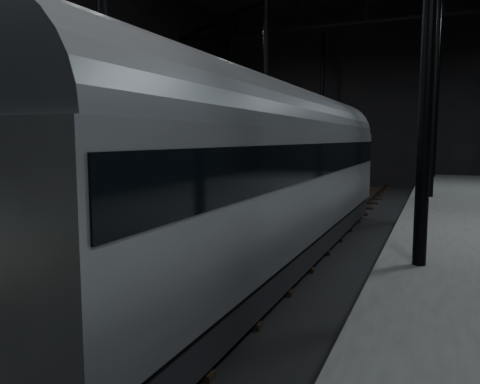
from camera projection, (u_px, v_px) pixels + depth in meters
The scene contains 6 objects.
ground at pixel (292, 252), 14.53m from camera, with size 44.00×44.00×0.00m, color black.
platform_left at pixel (98, 220), 17.38m from camera, with size 9.00×43.80×1.00m, color #4F4F4D.
tactile_strip at pixel (199, 213), 15.68m from camera, with size 0.50×43.80×0.01m, color olive.
track at pixel (292, 249), 14.53m from camera, with size 2.40×43.00×0.24m.
train at pixel (276, 167), 12.75m from camera, with size 2.73×18.22×4.87m.
woman at pixel (115, 196), 13.06m from camera, with size 0.66×0.43×1.81m, color tan.
Camera 1 is at (4.06, -13.74, 3.48)m, focal length 35.00 mm.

